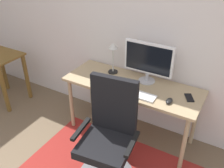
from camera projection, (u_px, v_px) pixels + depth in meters
wall_back at (149, 21)px, 2.62m from camera, size 6.00×0.10×2.60m
desk at (131, 90)px, 2.71m from camera, size 1.49×0.55×0.70m
monitor at (148, 60)px, 2.59m from camera, size 0.53×0.18×0.44m
keyboard at (135, 94)px, 2.49m from camera, size 0.43×0.13×0.02m
computer_mouse at (169, 101)px, 2.37m from camera, size 0.06×0.10×0.03m
coffee_cup at (94, 79)px, 2.66m from camera, size 0.08×0.08×0.10m
cell_phone at (189, 98)px, 2.44m from camera, size 0.13×0.16×0.01m
desk_lamp at (113, 52)px, 2.77m from camera, size 0.11×0.11×0.36m
office_chair at (108, 145)px, 2.30m from camera, size 0.57×0.55×1.05m
side_table at (0, 65)px, 3.38m from camera, size 0.57×0.47×0.71m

